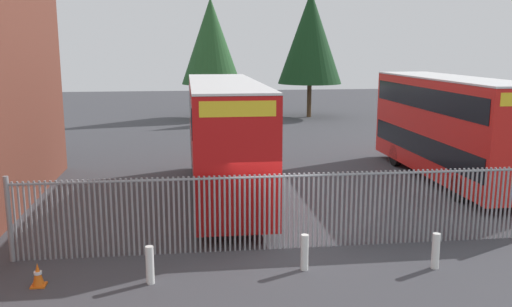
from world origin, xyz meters
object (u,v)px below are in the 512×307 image
Objects in this scene: double_decker_bus_behind_fence_left at (225,135)px; bollard_near_right at (436,251)px; bollard_near_left at (150,265)px; double_decker_bus_near_gate at (449,124)px; traffic_cone_by_gate at (38,275)px; bollard_center_front at (305,252)px.

double_decker_bus_behind_fence_left is 9.21m from bollard_near_right.
bollard_near_left is 1.00× the size of bollard_near_right.
bollard_near_left is at bearing -179.98° from bollard_near_right.
double_decker_bus_near_gate is 18.32× the size of traffic_cone_by_gate.
bollard_center_front is at bearing -78.00° from double_decker_bus_behind_fence_left.
bollard_near_right is at bearing -5.62° from bollard_center_front.
bollard_near_left is at bearing -3.87° from traffic_cone_by_gate.
double_decker_bus_near_gate is 1.00× the size of double_decker_bus_behind_fence_left.
bollard_center_front is at bearing 4.93° from bollard_near_left.
bollard_near_left and bollard_center_front have the same top height.
traffic_cone_by_gate is at bearing -178.64° from bollard_center_front.
bollard_center_front is at bearing 174.38° from bollard_near_right.
traffic_cone_by_gate is (-9.96, 0.18, -0.19)m from bollard_near_right.
traffic_cone_by_gate is at bearing -148.73° from double_decker_bus_near_gate.
bollard_near_right is (4.92, -7.54, -1.95)m from double_decker_bus_behind_fence_left.
double_decker_bus_near_gate reaches higher than traffic_cone_by_gate.
double_decker_bus_near_gate is at bearing 47.09° from bollard_center_front.
bollard_near_right is (7.29, 0.00, 0.00)m from bollard_near_left.
bollard_near_right is (-4.78, -9.13, -1.95)m from double_decker_bus_near_gate.
double_decker_bus_near_gate is 15.26m from bollard_near_left.
bollard_near_left is at bearing -175.07° from bollard_center_front.
traffic_cone_by_gate is (-14.74, -8.95, -2.13)m from double_decker_bus_near_gate.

